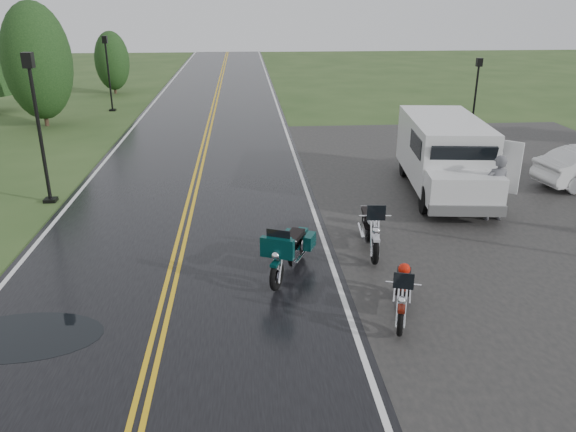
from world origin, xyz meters
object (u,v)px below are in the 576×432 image
object	(u,v)px
motorcycle_red	(401,309)
lamp_post_near_left	(39,130)
motorcycle_teal	(277,264)
van_white	(428,175)
lamp_post_far_left	(109,74)
lamp_post_far_right	(475,101)
person_at_van	(496,189)
motorcycle_silver	(375,239)

from	to	relation	value
motorcycle_red	lamp_post_near_left	distance (m)	12.56
motorcycle_teal	van_white	size ratio (longest dim) A/B	0.38
lamp_post_far_left	lamp_post_far_right	distance (m)	19.93
motorcycle_red	lamp_post_far_right	xyz separation A→B (m)	(7.34, 15.19, 1.25)
motorcycle_red	van_white	xyz separation A→B (m)	(2.51, 6.43, 0.61)
van_white	lamp_post_far_right	distance (m)	10.03
motorcycle_red	person_at_van	distance (m)	7.20
person_at_van	lamp_post_far_right	size ratio (longest dim) A/B	0.52
motorcycle_teal	van_white	bearing A→B (deg)	66.17
motorcycle_teal	lamp_post_near_left	bearing A→B (deg)	159.53
van_white	lamp_post_far_right	bearing A→B (deg)	67.49
lamp_post_near_left	lamp_post_far_right	distance (m)	17.79
motorcycle_teal	motorcycle_silver	distance (m)	2.68
van_white	lamp_post_far_right	xyz separation A→B (m)	(4.83, 8.76, 0.63)
motorcycle_silver	lamp_post_far_left	world-z (taller)	lamp_post_far_left
van_white	person_at_van	size ratio (longest dim) A/B	3.23
van_white	person_at_van	bearing A→B (deg)	-14.20
motorcycle_teal	lamp_post_far_right	distance (m)	16.39
lamp_post_far_left	lamp_post_far_right	xyz separation A→B (m)	(17.78, -9.00, -0.23)
motorcycle_red	van_white	size ratio (longest dim) A/B	0.34
motorcycle_red	lamp_post_near_left	size ratio (longest dim) A/B	0.45
motorcycle_silver	motorcycle_red	bearing A→B (deg)	-88.48
lamp_post_near_left	lamp_post_far_right	xyz separation A→B (m)	(16.47, 6.73, -0.47)
motorcycle_teal	lamp_post_near_left	xyz separation A→B (m)	(-6.88, 6.51, 1.64)
person_at_van	lamp_post_far_left	world-z (taller)	lamp_post_far_left
motorcycle_teal	person_at_van	distance (m)	7.58
person_at_van	motorcycle_red	bearing A→B (deg)	50.86
motorcycle_red	lamp_post_far_left	bearing A→B (deg)	130.53
person_at_van	lamp_post_near_left	world-z (taller)	lamp_post_near_left
lamp_post_far_right	lamp_post_far_left	bearing A→B (deg)	153.16
lamp_post_near_left	motorcycle_teal	bearing A→B (deg)	-43.41
motorcycle_red	lamp_post_far_right	bearing A→B (deg)	81.39
motorcycle_teal	lamp_post_near_left	distance (m)	9.61
motorcycle_red	motorcycle_teal	bearing A→B (deg)	156.14
lamp_post_near_left	person_at_van	bearing A→B (deg)	-11.40
motorcycle_silver	lamp_post_far_right	distance (m)	14.12
motorcycle_teal	van_white	distance (m)	6.55
van_white	person_at_van	world-z (taller)	van_white
motorcycle_teal	lamp_post_far_left	bearing A→B (deg)	133.17
motorcycle_teal	lamp_post_far_right	bearing A→B (deg)	77.02
motorcycle_teal	van_white	world-z (taller)	van_white
lamp_post_far_right	motorcycle_silver	bearing A→B (deg)	-120.54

